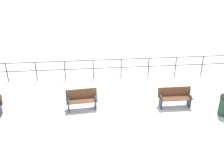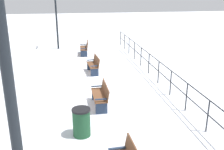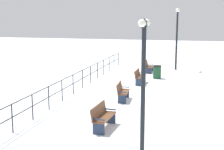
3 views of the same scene
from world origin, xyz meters
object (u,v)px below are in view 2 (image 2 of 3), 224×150
Objects in this scene: lamppost_middle at (9,85)px; trash_bin at (81,122)px; bench_second at (94,64)px; lamppost_near at (56,13)px; bench_third at (101,95)px; bench_nearest at (85,48)px.

trash_bin is at bearing -104.33° from lamppost_middle.
bench_second is 7.30m from lamppost_near.
lamppost_middle reaches higher than bench_second.
lamppost_near reaches higher than bench_second.
lamppost_middle is at bearing 72.34° from bench_third.
trash_bin is at bearing 94.60° from lamppost_near.
lamppost_middle is (1.94, 6.18, 2.85)m from bench_third.
lamppost_near is at bearing -90.00° from lamppost_middle.
lamppost_near reaches higher than bench_third.
bench_third is 1.71× the size of trash_bin.
trash_bin is at bearing 66.42° from bench_third.
bench_nearest reaches higher than bench_second.
bench_nearest is at bearing -92.02° from bench_second.
bench_nearest is at bearing -94.64° from trash_bin.
bench_third is 7.08m from lamppost_middle.
bench_third is at bearing 100.03° from lamppost_near.
bench_nearest is 4.37m from bench_second.
bench_nearest is at bearing -90.11° from bench_third.
bench_second is 1.60× the size of trash_bin.
bench_second is at bearing 107.78° from lamppost_near.
trash_bin is (0.89, 2.07, -0.01)m from bench_third.
bench_nearest reaches higher than bench_third.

